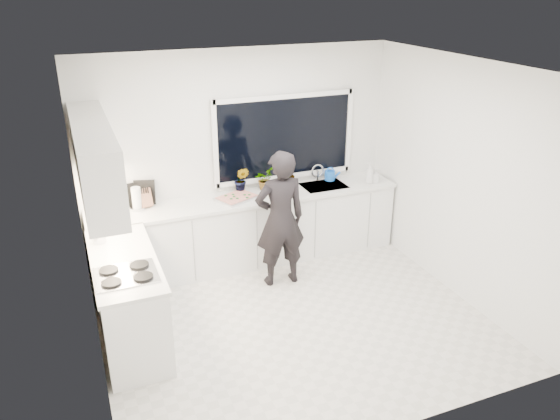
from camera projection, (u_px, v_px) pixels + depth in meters
name	position (u px, v px, depth m)	size (l,w,h in m)	color
floor	(293.00, 321.00, 5.97)	(4.00, 3.50, 0.02)	beige
wall_back	(240.00, 157.00, 6.93)	(4.00, 0.02, 2.70)	white
wall_left	(83.00, 240.00, 4.74)	(0.02, 3.50, 2.70)	white
wall_right	(459.00, 180.00, 6.12)	(0.02, 3.50, 2.70)	white
ceiling	(296.00, 67.00, 4.90)	(4.00, 3.50, 0.02)	white
window	(284.00, 137.00, 7.03)	(1.80, 0.02, 1.00)	black
base_cabinets_back	(249.00, 231.00, 7.03)	(3.92, 0.58, 0.88)	white
base_cabinets_left	(129.00, 301.00, 5.51)	(0.58, 1.60, 0.88)	white
countertop_back	(249.00, 198.00, 6.84)	(3.94, 0.62, 0.04)	silver
countertop_left	(124.00, 260.00, 5.33)	(0.62, 1.60, 0.04)	silver
upper_cabinets	(95.00, 159.00, 5.22)	(0.34, 2.10, 0.70)	white
sink	(324.00, 189.00, 7.22)	(0.58, 0.42, 0.14)	silver
faucet	(317.00, 173.00, 7.33)	(0.03, 0.03, 0.22)	silver
stovetop	(126.00, 274.00, 5.01)	(0.56, 0.48, 0.03)	black
person	(280.00, 219.00, 6.40)	(0.61, 0.40, 1.67)	black
pizza_tray	(237.00, 198.00, 6.75)	(0.48, 0.35, 0.03)	silver
pizza	(237.00, 197.00, 6.74)	(0.44, 0.31, 0.01)	red
watering_can	(330.00, 175.00, 7.37)	(0.14, 0.14, 0.13)	blue
paper_towel_roll	(137.00, 199.00, 6.41)	(0.11, 0.11, 0.26)	silver
knife_block	(145.00, 198.00, 6.49)	(0.13, 0.10, 0.22)	#A26D4B
utensil_crock	(99.00, 236.00, 5.61)	(0.13, 0.13, 0.16)	#B6B5BA
picture_frame_large	(129.00, 195.00, 6.50)	(0.22, 0.02, 0.28)	black
picture_frame_small	(145.00, 192.00, 6.56)	(0.25, 0.02, 0.30)	black
herb_plants	(267.00, 177.00, 7.02)	(0.88, 0.34, 0.34)	#26662D
soap_bottles	(371.00, 174.00, 7.24)	(0.22, 0.14, 0.28)	#D8BF66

